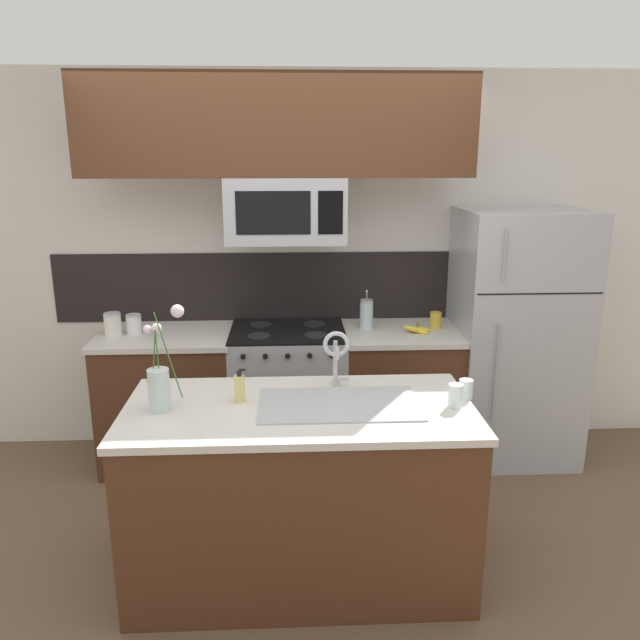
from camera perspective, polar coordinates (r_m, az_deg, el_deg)
name	(u,v)px	position (r m, az deg, el deg)	size (l,w,h in m)	color
ground_plane	(290,531)	(3.71, -2.80, -18.75)	(10.00, 10.00, 0.00)	brown
rear_partition	(329,264)	(4.44, 0.84, 5.17)	(5.20, 0.10, 2.60)	silver
splash_band	(287,286)	(4.40, -3.03, 3.08)	(3.23, 0.01, 0.48)	black
back_counter_left	(169,398)	(4.37, -13.61, -6.93)	(0.88, 0.65, 0.91)	#4C2B19
back_counter_right	(399,394)	(4.36, 7.21, -6.69)	(0.79, 0.65, 0.91)	#4C2B19
stove_range	(288,395)	(4.29, -2.90, -6.85)	(0.76, 0.64, 0.93)	#A8AAAF
microwave	(286,210)	(3.98, -3.15, 10.02)	(0.74, 0.40, 0.40)	#A8AAAF
upper_cabinet_band	(277,126)	(3.93, -3.97, 17.26)	(2.37, 0.34, 0.60)	#4C2B19
refrigerator	(515,336)	(4.45, 17.36, -1.39)	(0.81, 0.74, 1.71)	#A8AAAF
storage_jar_tall	(113,324)	(4.26, -18.42, -0.37)	(0.11, 0.11, 0.15)	silver
storage_jar_medium	(134,324)	(4.27, -16.66, -0.35)	(0.10, 0.10, 0.13)	silver
banana_bunch	(418,329)	(4.17, 8.91, -0.86)	(0.19, 0.13, 0.08)	yellow
french_press	(366,314)	(4.21, 4.26, 0.53)	(0.09, 0.09, 0.27)	silver
coffee_tin	(436,320)	(4.29, 10.52, 0.00)	(0.08, 0.08, 0.11)	gold
island_counter	(300,492)	(3.17, -1.85, -15.42)	(1.65, 0.80, 0.91)	#4C2B19
kitchen_sink	(339,418)	(3.00, 1.74, -8.98)	(0.76, 0.42, 0.16)	#ADAFB5
sink_faucet	(336,351)	(3.10, 1.49, -2.89)	(0.14, 0.14, 0.31)	#B7BABF
dish_soap_bottle	(240,388)	(3.01, -7.37, -6.18)	(0.06, 0.05, 0.16)	#DBCC75
drinking_glass	(455,396)	(3.00, 12.27, -6.78)	(0.07, 0.07, 0.11)	silver
spare_glass	(466,389)	(3.12, 13.19, -6.15)	(0.07, 0.07, 0.09)	silver
flower_vase	(160,383)	(2.96, -14.40, -5.60)	(0.20, 0.10, 0.51)	silver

